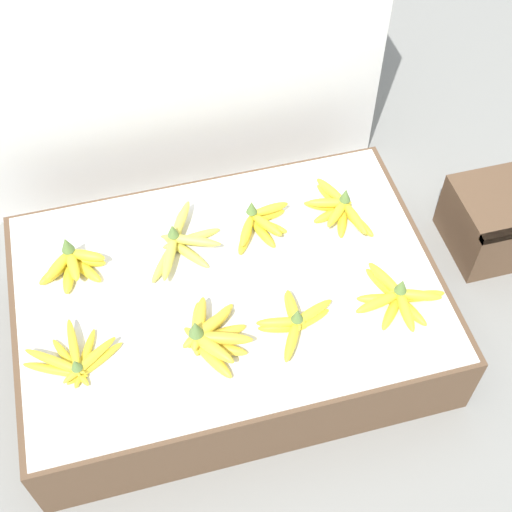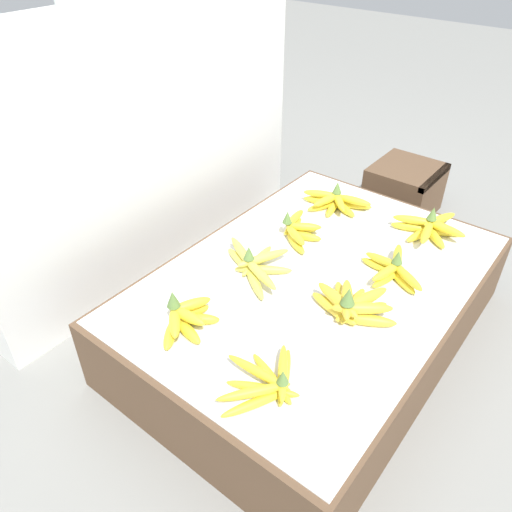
{
  "view_description": "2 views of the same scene",
  "coord_description": "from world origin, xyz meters",
  "px_view_note": "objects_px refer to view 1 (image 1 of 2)",
  "views": [
    {
      "loc": [
        -0.2,
        -1.07,
        1.82
      ],
      "look_at": [
        0.1,
        0.06,
        0.26
      ],
      "focal_mm": 50.0,
      "sensor_mm": 36.0,
      "label": 1
    },
    {
      "loc": [
        -1.01,
        -0.57,
        1.15
      ],
      "look_at": [
        -0.11,
        0.14,
        0.31
      ],
      "focal_mm": 35.0,
      "sensor_mm": 36.0,
      "label": 2
    }
  ],
  "objects_px": {
    "banana_bunch_front_midleft": "(209,336)",
    "banana_bunch_middle_midright": "(260,224)",
    "wooden_crate": "(499,221)",
    "banana_bunch_front_midright": "(294,322)",
    "banana_bunch_front_right": "(397,298)",
    "banana_bunch_middle_midleft": "(180,242)",
    "banana_bunch_middle_left": "(73,265)",
    "banana_bunch_front_left": "(75,360)",
    "banana_bunch_middle_right": "(339,209)"
  },
  "relations": [
    {
      "from": "banana_bunch_front_midleft",
      "to": "banana_bunch_middle_midright",
      "type": "distance_m",
      "value": 0.39
    },
    {
      "from": "wooden_crate",
      "to": "banana_bunch_front_midright",
      "type": "bearing_deg",
      "value": -159.23
    },
    {
      "from": "banana_bunch_front_right",
      "to": "banana_bunch_middle_midleft",
      "type": "distance_m",
      "value": 0.61
    },
    {
      "from": "wooden_crate",
      "to": "banana_bunch_middle_midright",
      "type": "height_order",
      "value": "banana_bunch_middle_midright"
    },
    {
      "from": "banana_bunch_front_midleft",
      "to": "banana_bunch_front_right",
      "type": "distance_m",
      "value": 0.5
    },
    {
      "from": "banana_bunch_middle_midleft",
      "to": "banana_bunch_middle_midright",
      "type": "bearing_deg",
      "value": 1.25
    },
    {
      "from": "banana_bunch_middle_left",
      "to": "banana_bunch_middle_midleft",
      "type": "relative_size",
      "value": 0.73
    },
    {
      "from": "banana_bunch_front_midright",
      "to": "banana_bunch_middle_midright",
      "type": "bearing_deg",
      "value": 90.1
    },
    {
      "from": "banana_bunch_front_midleft",
      "to": "banana_bunch_front_right",
      "type": "height_order",
      "value": "banana_bunch_front_midleft"
    },
    {
      "from": "banana_bunch_middle_left",
      "to": "banana_bunch_middle_midleft",
      "type": "bearing_deg",
      "value": 1.08
    },
    {
      "from": "banana_bunch_front_left",
      "to": "banana_bunch_front_right",
      "type": "bearing_deg",
      "value": -2.2
    },
    {
      "from": "banana_bunch_middle_left",
      "to": "banana_bunch_middle_right",
      "type": "relative_size",
      "value": 0.81
    },
    {
      "from": "banana_bunch_middle_left",
      "to": "banana_bunch_middle_right",
      "type": "xyz_separation_m",
      "value": [
        0.76,
        0.01,
        -0.0
      ]
    },
    {
      "from": "banana_bunch_middle_midright",
      "to": "banana_bunch_middle_right",
      "type": "relative_size",
      "value": 0.77
    },
    {
      "from": "wooden_crate",
      "to": "banana_bunch_middle_right",
      "type": "xyz_separation_m",
      "value": [
        -0.53,
        0.05,
        0.16
      ]
    },
    {
      "from": "wooden_crate",
      "to": "banana_bunch_middle_right",
      "type": "relative_size",
      "value": 1.18
    },
    {
      "from": "wooden_crate",
      "to": "banana_bunch_front_left",
      "type": "xyz_separation_m",
      "value": [
        -1.31,
        -0.25,
        0.16
      ]
    },
    {
      "from": "banana_bunch_middle_left",
      "to": "banana_bunch_middle_midleft",
      "type": "distance_m",
      "value": 0.29
    },
    {
      "from": "wooden_crate",
      "to": "banana_bunch_front_midleft",
      "type": "relative_size",
      "value": 1.16
    },
    {
      "from": "wooden_crate",
      "to": "banana_bunch_front_left",
      "type": "bearing_deg",
      "value": -169.14
    },
    {
      "from": "banana_bunch_front_midleft",
      "to": "banana_bunch_middle_midright",
      "type": "height_order",
      "value": "banana_bunch_front_midleft"
    },
    {
      "from": "banana_bunch_middle_midright",
      "to": "banana_bunch_front_left",
      "type": "bearing_deg",
      "value": -151.55
    },
    {
      "from": "banana_bunch_front_midleft",
      "to": "banana_bunch_middle_left",
      "type": "relative_size",
      "value": 1.25
    },
    {
      "from": "banana_bunch_middle_left",
      "to": "banana_bunch_front_right",
      "type": "bearing_deg",
      "value": -21.7
    },
    {
      "from": "banana_bunch_middle_midright",
      "to": "banana_bunch_front_midright",
      "type": "bearing_deg",
      "value": -89.9
    },
    {
      "from": "banana_bunch_middle_midright",
      "to": "banana_bunch_middle_right",
      "type": "bearing_deg",
      "value": -0.15
    },
    {
      "from": "wooden_crate",
      "to": "banana_bunch_middle_midright",
      "type": "relative_size",
      "value": 1.53
    },
    {
      "from": "wooden_crate",
      "to": "banana_bunch_middle_left",
      "type": "bearing_deg",
      "value": 178.36
    },
    {
      "from": "banana_bunch_front_midright",
      "to": "banana_bunch_middle_left",
      "type": "relative_size",
      "value": 1.12
    },
    {
      "from": "wooden_crate",
      "to": "banana_bunch_middle_midleft",
      "type": "distance_m",
      "value": 1.0
    },
    {
      "from": "banana_bunch_front_left",
      "to": "wooden_crate",
      "type": "bearing_deg",
      "value": 10.86
    },
    {
      "from": "banana_bunch_middle_left",
      "to": "banana_bunch_middle_right",
      "type": "height_order",
      "value": "banana_bunch_middle_left"
    },
    {
      "from": "banana_bunch_front_left",
      "to": "banana_bunch_middle_left",
      "type": "relative_size",
      "value": 1.31
    },
    {
      "from": "banana_bunch_front_midleft",
      "to": "banana_bunch_front_midright",
      "type": "bearing_deg",
      "value": -3.66
    },
    {
      "from": "banana_bunch_front_midleft",
      "to": "banana_bunch_front_right",
      "type": "xyz_separation_m",
      "value": [
        0.5,
        -0.01,
        -0.0
      ]
    },
    {
      "from": "banana_bunch_middle_left",
      "to": "banana_bunch_middle_right",
      "type": "distance_m",
      "value": 0.76
    },
    {
      "from": "banana_bunch_front_midright",
      "to": "banana_bunch_middle_left",
      "type": "bearing_deg",
      "value": 148.26
    },
    {
      "from": "banana_bunch_front_midright",
      "to": "banana_bunch_front_right",
      "type": "height_order",
      "value": "banana_bunch_front_right"
    },
    {
      "from": "banana_bunch_front_midleft",
      "to": "banana_bunch_front_right",
      "type": "bearing_deg",
      "value": -1.11
    },
    {
      "from": "banana_bunch_front_midleft",
      "to": "banana_bunch_front_left",
      "type": "bearing_deg",
      "value": 176.17
    },
    {
      "from": "banana_bunch_middle_left",
      "to": "banana_bunch_middle_midleft",
      "type": "xyz_separation_m",
      "value": [
        0.29,
        0.01,
        -0.0
      ]
    },
    {
      "from": "banana_bunch_front_midright",
      "to": "banana_bunch_middle_right",
      "type": "relative_size",
      "value": 0.91
    },
    {
      "from": "banana_bunch_front_left",
      "to": "banana_bunch_front_midright",
      "type": "relative_size",
      "value": 1.17
    },
    {
      "from": "banana_bunch_front_left",
      "to": "banana_bunch_middle_midleft",
      "type": "xyz_separation_m",
      "value": [
        0.32,
        0.29,
        0.0
      ]
    },
    {
      "from": "banana_bunch_front_right",
      "to": "banana_bunch_middle_right",
      "type": "height_order",
      "value": "banana_bunch_front_right"
    },
    {
      "from": "banana_bunch_middle_left",
      "to": "banana_bunch_middle_right",
      "type": "bearing_deg",
      "value": 0.75
    },
    {
      "from": "banana_bunch_front_midright",
      "to": "banana_bunch_middle_left",
      "type": "distance_m",
      "value": 0.62
    },
    {
      "from": "banana_bunch_middle_midright",
      "to": "banana_bunch_front_midleft",
      "type": "bearing_deg",
      "value": -124.1
    },
    {
      "from": "banana_bunch_front_midleft",
      "to": "banana_bunch_middle_left",
      "type": "xyz_separation_m",
      "value": [
        -0.31,
        0.31,
        -0.0
      ]
    },
    {
      "from": "banana_bunch_front_left",
      "to": "banana_bunch_front_midright",
      "type": "xyz_separation_m",
      "value": [
        0.55,
        -0.04,
        0.01
      ]
    }
  ]
}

